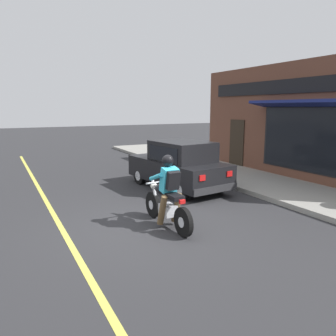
% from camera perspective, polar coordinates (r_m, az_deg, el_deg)
% --- Properties ---
extents(ground_plane, '(80.00, 80.00, 0.00)m').
position_cam_1_polar(ground_plane, '(7.48, -3.11, -10.01)').
color(ground_plane, '#2B2B2D').
extents(sidewalk_curb, '(2.60, 22.00, 0.14)m').
position_cam_1_polar(sidewalk_curb, '(12.56, 12.29, -1.44)').
color(sidewalk_curb, gray).
rests_on(sidewalk_curb, ground).
extents(lane_stripe, '(0.12, 19.80, 0.01)m').
position_cam_1_polar(lane_stripe, '(9.80, -20.34, -5.65)').
color(lane_stripe, '#D1C64C').
rests_on(lane_stripe, ground).
extents(storefront_building, '(1.25, 9.22, 4.20)m').
position_cam_1_polar(storefront_building, '(12.79, 20.32, 7.57)').
color(storefront_building, brown).
rests_on(storefront_building, ground).
extents(motorcycle_with_rider, '(0.56, 2.02, 1.62)m').
position_cam_1_polar(motorcycle_with_rider, '(7.24, -0.10, -5.06)').
color(motorcycle_with_rider, black).
rests_on(motorcycle_with_rider, ground).
extents(car_hatchback, '(2.04, 3.94, 1.57)m').
position_cam_1_polar(car_hatchback, '(10.59, 1.85, 0.43)').
color(car_hatchback, black).
rests_on(car_hatchback, ground).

